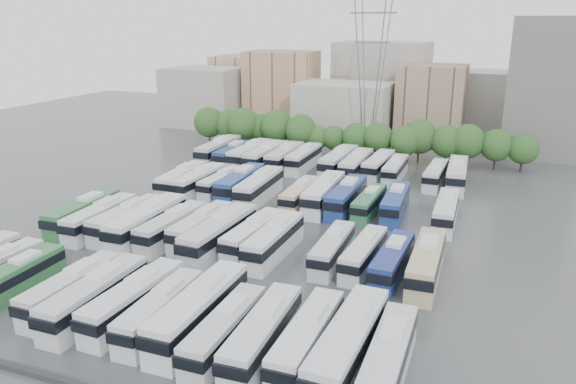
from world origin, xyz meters
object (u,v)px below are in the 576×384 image
at_px(electricity_pylon, 371,55).
at_px(bus_r3_s4, 285,157).
at_px(bus_r1_s1, 100,218).
at_px(bus_r1_s3, 147,222).
at_px(bus_r3_s10, 395,169).
at_px(bus_r3_s12, 436,175).
at_px(bus_r0_s7, 161,310).
at_px(bus_r0_s2, 17,277).
at_px(bus_r2_s4, 240,183).
at_px(bus_r3_s0, 219,150).
at_px(bus_r1_s0, 84,213).
at_px(bus_r1_s8, 274,240).
at_px(bus_r1_s7, 253,235).
at_px(bus_r1_s10, 332,249).
at_px(bus_r1_s11, 364,254).
at_px(bus_r2_s10, 369,203).
at_px(bus_r3_s5, 304,158).
at_px(bus_r0_s8, 199,310).
at_px(bus_r0_s12, 348,345).
at_px(apartment_tower, 546,88).
at_px(bus_r2_s8, 324,193).
at_px(bus_r3_s1, 233,154).
at_px(bus_r3_s8, 356,165).
at_px(bus_r0_s6, 134,300).
at_px(bus_r0_s11, 307,339).
at_px(bus_r1_s12, 392,261).
at_px(bus_r1_s13, 426,263).
at_px(bus_r2_s3, 222,182).
at_px(bus_r2_s1, 181,179).
at_px(bus_r3_s2, 250,154).
at_px(bus_r3_s3, 266,156).
at_px(bus_r1_s2, 127,219).
at_px(bus_r2_s2, 199,181).
at_px(bus_r3_s7, 339,162).
at_px(bus_r0_s4, 72,289).
at_px(bus_r3_s9, 378,165).
at_px(bus_r1_s4, 172,227).
at_px(bus_r0_s13, 389,358).
at_px(bus_r3_s13, 457,174).
at_px(bus_r2_s11, 395,203).
at_px(bus_r2_s5, 259,187).
at_px(bus_r2_s13, 446,211).

height_order(electricity_pylon, bus_r3_s4, electricity_pylon).
xyz_separation_m(bus_r1_s1, bus_r1_s3, (6.71, 0.28, 0.24)).
bearing_deg(bus_r3_s10, bus_r3_s12, -8.49).
bearing_deg(bus_r0_s7, bus_r0_s2, 176.51).
relative_size(bus_r2_s4, bus_r3_s0, 0.97).
relative_size(bus_r1_s0, bus_r1_s8, 1.01).
xyz_separation_m(bus_r1_s7, bus_r1_s10, (9.58, -0.24, -0.12)).
relative_size(bus_r1_s11, bus_r3_s4, 0.83).
bearing_deg(bus_r2_s10, bus_r1_s1, -146.51).
xyz_separation_m(bus_r3_s4, bus_r3_s5, (3.24, 0.98, -0.09)).
relative_size(bus_r0_s8, bus_r0_s12, 0.98).
bearing_deg(apartment_tower, bus_r2_s8, -122.61).
height_order(bus_r3_s1, bus_r3_s8, bus_r3_s8).
height_order(bus_r0_s6, bus_r1_s1, bus_r0_s6).
bearing_deg(bus_r0_s11, bus_r3_s4, 113.11).
relative_size(bus_r1_s12, bus_r3_s0, 0.83).
relative_size(bus_r1_s8, bus_r3_s10, 1.08).
xyz_separation_m(bus_r0_s8, bus_r1_s11, (9.90, 17.59, -0.39)).
bearing_deg(bus_r0_s6, bus_r1_s13, 38.81).
bearing_deg(bus_r2_s3, bus_r2_s4, -4.85).
height_order(bus_r0_s2, bus_r3_s0, bus_r3_s0).
height_order(bus_r1_s7, bus_r2_s1, bus_r2_s1).
xyz_separation_m(electricity_pylon, bus_r3_s2, (-16.73, -20.30, -16.57)).
relative_size(bus_r1_s10, bus_r3_s3, 0.81).
distance_m(bus_r1_s0, bus_r2_s10, 37.38).
bearing_deg(bus_r1_s2, bus_r1_s11, 4.31).
bearing_deg(bus_r3_s10, bus_r2_s2, -145.34).
xyz_separation_m(bus_r2_s3, bus_r3_s0, (-9.79, 17.38, 0.42)).
bearing_deg(bus_r2_s4, bus_r0_s8, -71.95).
xyz_separation_m(bus_r0_s11, bus_r3_s7, (-13.30, 53.93, 0.24)).
bearing_deg(bus_r1_s2, bus_r0_s4, -65.79).
bearing_deg(bus_r2_s2, bus_r3_s9, 41.40).
bearing_deg(bus_r1_s4, bus_r1_s12, 2.65).
distance_m(apartment_tower, bus_r3_s1, 60.45).
bearing_deg(bus_r1_s8, bus_r2_s3, 131.61).
height_order(bus_r0_s6, bus_r3_s5, bus_r3_s5).
relative_size(bus_r1_s12, bus_r3_s2, 0.84).
bearing_deg(bus_r0_s13, bus_r3_s13, 89.09).
xyz_separation_m(bus_r3_s4, bus_r3_s10, (19.58, 0.07, -0.28)).
height_order(bus_r1_s7, bus_r3_s9, bus_r3_s9).
bearing_deg(bus_r1_s1, bus_r3_s0, 93.99).
xyz_separation_m(bus_r0_s12, bus_r0_s13, (3.14, -0.20, -0.28)).
distance_m(bus_r0_s12, bus_r3_s12, 52.62).
bearing_deg(bus_r1_s10, bus_r3_s7, 104.22).
xyz_separation_m(bus_r0_s8, bus_r1_s4, (-13.27, 16.65, -0.21)).
bearing_deg(bus_r2_s11, bus_r3_s5, 133.84).
distance_m(bus_r1_s12, bus_r2_s11, 19.03).
relative_size(bus_r0_s6, bus_r1_s0, 0.98).
xyz_separation_m(bus_r2_s5, bus_r2_s11, (19.84, 0.54, -0.19)).
distance_m(bus_r2_s13, bus_r3_s12, 18.19).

